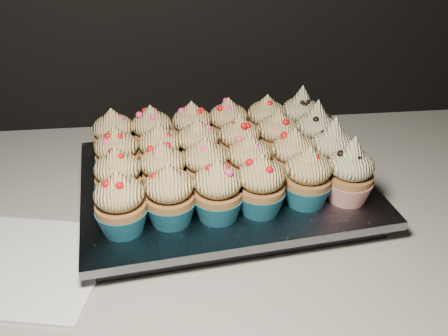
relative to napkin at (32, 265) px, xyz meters
name	(u,v)px	position (x,y,z in m)	size (l,w,h in m)	color
worktop	(196,225)	(0.20, 0.09, -0.02)	(2.44, 0.64, 0.04)	beige
napkin	(32,265)	(0.00, 0.00, 0.00)	(0.18, 0.18, 0.00)	white
baking_tray	(224,191)	(0.25, 0.12, 0.01)	(0.37, 0.28, 0.02)	black
foil_lining	(224,181)	(0.25, 0.12, 0.03)	(0.40, 0.31, 0.01)	silver
cupcake_0	(120,204)	(0.11, 0.02, 0.07)	(0.06, 0.06, 0.08)	#1A657D
cupcake_1	(170,196)	(0.17, 0.03, 0.07)	(0.06, 0.06, 0.08)	#1A657D
cupcake_2	(218,192)	(0.23, 0.03, 0.07)	(0.06, 0.06, 0.08)	#1A657D
cupcake_3	(261,186)	(0.29, 0.04, 0.07)	(0.06, 0.06, 0.08)	#1A657D
cupcake_4	(308,178)	(0.35, 0.05, 0.07)	(0.06, 0.06, 0.08)	#1A657D
cupcake_5	(350,174)	(0.41, 0.05, 0.07)	(0.06, 0.06, 0.10)	red
cupcake_6	(119,178)	(0.11, 0.08, 0.07)	(0.06, 0.06, 0.08)	#1A657D
cupcake_7	(163,172)	(0.16, 0.08, 0.07)	(0.06, 0.06, 0.08)	#1A657D
cupcake_8	(206,167)	(0.22, 0.09, 0.07)	(0.06, 0.06, 0.08)	#1A657D
cupcake_9	(249,164)	(0.28, 0.09, 0.07)	(0.06, 0.06, 0.08)	#1A657D
cupcake_10	(293,158)	(0.34, 0.10, 0.07)	(0.06, 0.06, 0.08)	#1A657D
cupcake_11	(332,152)	(0.40, 0.11, 0.07)	(0.06, 0.06, 0.10)	red
cupcake_12	(117,156)	(0.10, 0.14, 0.07)	(0.06, 0.06, 0.08)	#1A657D
cupcake_13	(160,152)	(0.16, 0.14, 0.07)	(0.06, 0.06, 0.08)	#1A657D
cupcake_14	(198,148)	(0.21, 0.15, 0.07)	(0.06, 0.06, 0.08)	#1A657D
cupcake_15	(239,143)	(0.27, 0.15, 0.07)	(0.06, 0.06, 0.08)	#1A657D
cupcake_16	(277,138)	(0.33, 0.17, 0.07)	(0.06, 0.06, 0.08)	#1A657D
cupcake_17	(315,133)	(0.39, 0.17, 0.07)	(0.06, 0.06, 0.10)	red
cupcake_18	(114,137)	(0.09, 0.20, 0.07)	(0.06, 0.06, 0.08)	#1A657D
cupcake_19	(152,134)	(0.15, 0.20, 0.07)	(0.06, 0.06, 0.08)	#1A657D
cupcake_20	(192,129)	(0.21, 0.21, 0.07)	(0.06, 0.06, 0.08)	#1A657D
cupcake_21	(228,125)	(0.27, 0.22, 0.07)	(0.06, 0.06, 0.08)	#1A657D
cupcake_22	(266,122)	(0.33, 0.22, 0.07)	(0.06, 0.06, 0.08)	#1A657D
cupcake_23	(300,117)	(0.38, 0.23, 0.07)	(0.06, 0.06, 0.10)	red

